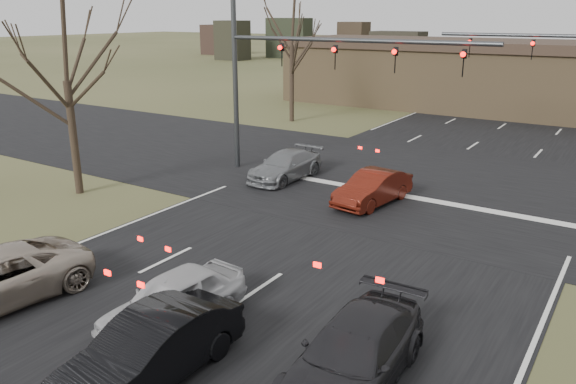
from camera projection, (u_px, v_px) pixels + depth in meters
name	position (u px, v px, depth m)	size (l,w,h in m)	color
ground	(183.00, 340.00, 12.98)	(360.00, 360.00, 0.00)	#414525
road_main	(566.00, 84.00, 60.96)	(14.00, 300.00, 0.02)	black
road_cross	(416.00, 184.00, 24.97)	(200.00, 14.00, 0.02)	black
building	(557.00, 79.00, 41.53)	(42.40, 10.40, 5.30)	olive
mast_arm_near	(294.00, 65.00, 24.55)	(12.12, 0.24, 8.00)	#383A3D
tree_left_near	(61.00, 32.00, 21.76)	(5.10, 5.10, 8.50)	black
tree_left_far	(292.00, 12.00, 37.50)	(5.70, 5.70, 9.50)	black
car_white_sedan	(173.00, 300.00, 13.45)	(1.57, 3.91, 1.33)	#BDBCBF
car_black_hatch	(151.00, 350.00, 11.37)	(1.51, 4.33, 1.43)	black
car_charcoal_sedan	(354.00, 354.00, 11.30)	(1.87, 4.59, 1.33)	black
car_grey_ahead	(285.00, 166.00, 25.56)	(1.76, 4.33, 1.26)	gray
car_red_ahead	(373.00, 188.00, 22.17)	(1.38, 3.96, 1.31)	#53150B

